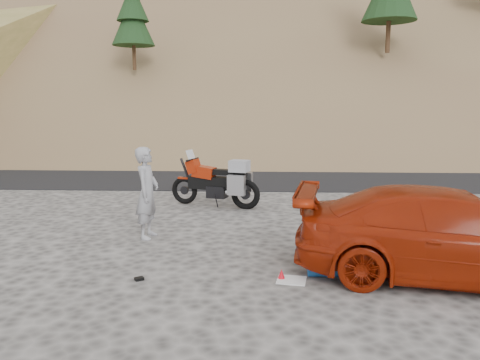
# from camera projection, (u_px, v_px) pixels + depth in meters

# --- Properties ---
(ground) EXTENTS (140.00, 140.00, 0.00)m
(ground) POSITION_uv_depth(u_px,v_px,m) (154.00, 246.00, 8.76)
(ground) COLOR #3F3D3A
(ground) RESTS_ON ground
(road) EXTENTS (120.00, 7.00, 0.05)m
(road) POSITION_uv_depth(u_px,v_px,m) (208.00, 174.00, 17.63)
(road) COLOR black
(road) RESTS_ON ground
(hillside) EXTENTS (120.00, 73.00, 46.72)m
(hillside) POSITION_uv_depth(u_px,v_px,m) (242.00, 19.00, 47.26)
(hillside) COLOR brown
(hillside) RESTS_ON ground
(motorcycle) EXTENTS (2.40, 1.14, 1.47)m
(motorcycle) POSITION_uv_depth(u_px,v_px,m) (219.00, 183.00, 12.02)
(motorcycle) COLOR black
(motorcycle) RESTS_ON ground
(man) EXTENTS (0.49, 0.70, 1.81)m
(man) POSITION_uv_depth(u_px,v_px,m) (149.00, 237.00, 9.34)
(man) COLOR #949499
(man) RESTS_ON ground
(red_car) EXTENTS (4.97, 2.69, 1.37)m
(red_car) POSITION_uv_depth(u_px,v_px,m) (449.00, 278.00, 7.16)
(red_car) COLOR maroon
(red_car) RESTS_ON ground
(gear_white_cloth) EXTENTS (0.49, 0.45, 0.01)m
(gear_white_cloth) POSITION_uv_depth(u_px,v_px,m) (292.00, 280.00, 7.06)
(gear_white_cloth) COLOR white
(gear_white_cloth) RESTS_ON ground
(gear_blue_mat) EXTENTS (0.52, 0.21, 0.21)m
(gear_blue_mat) POSITION_uv_depth(u_px,v_px,m) (325.00, 270.00, 7.21)
(gear_blue_mat) COLOR #184C93
(gear_blue_mat) RESTS_ON ground
(gear_bottle) EXTENTS (0.10, 0.10, 0.23)m
(gear_bottle) POSITION_uv_depth(u_px,v_px,m) (355.00, 276.00, 6.94)
(gear_bottle) COLOR #184C93
(gear_bottle) RESTS_ON ground
(gear_funnel) EXTENTS (0.16, 0.16, 0.15)m
(gear_funnel) POSITION_uv_depth(u_px,v_px,m) (281.00, 274.00, 7.11)
(gear_funnel) COLOR red
(gear_funnel) RESTS_ON ground
(gear_glove_b) EXTENTS (0.16, 0.15, 0.04)m
(gear_glove_b) POSITION_uv_depth(u_px,v_px,m) (139.00, 279.00, 7.07)
(gear_glove_b) COLOR black
(gear_glove_b) RESTS_ON ground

